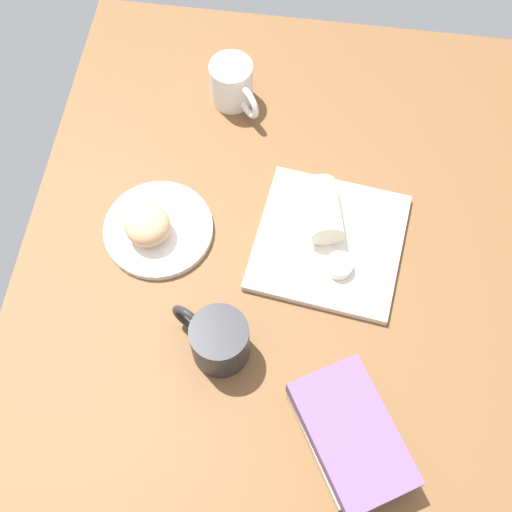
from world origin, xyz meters
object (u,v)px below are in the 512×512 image
(breakfast_wrap, at_px, (323,210))
(book_stack, at_px, (351,435))
(round_plate, at_px, (159,229))
(coffee_mug, at_px, (233,84))
(square_plate, at_px, (329,242))
(second_mug, at_px, (218,340))
(scone_pastry, at_px, (147,225))
(sauce_cup, at_px, (339,266))

(breakfast_wrap, xyz_separation_m, book_stack, (-0.38, -0.08, -0.01))
(round_plate, xyz_separation_m, breakfast_wrap, (0.06, -0.29, 0.04))
(coffee_mug, bearing_deg, square_plate, -144.12)
(second_mug, bearing_deg, coffee_mug, 5.92)
(square_plate, xyz_separation_m, book_stack, (-0.34, -0.06, 0.03))
(coffee_mug, bearing_deg, round_plate, 164.06)
(round_plate, xyz_separation_m, square_plate, (0.01, -0.31, 0.00))
(book_stack, bearing_deg, square_plate, 10.26)
(breakfast_wrap, relative_size, second_mug, 0.82)
(round_plate, bearing_deg, breakfast_wrap, -79.00)
(coffee_mug, bearing_deg, book_stack, -156.49)
(scone_pastry, relative_size, second_mug, 0.61)
(coffee_mug, distance_m, second_mug, 0.52)
(book_stack, bearing_deg, coffee_mug, 23.51)
(book_stack, xyz_separation_m, second_mug, (0.12, 0.22, 0.01))
(sauce_cup, height_order, book_stack, book_stack)
(scone_pastry, xyz_separation_m, coffee_mug, (0.33, -0.10, 0.00))
(square_plate, height_order, breakfast_wrap, breakfast_wrap)
(sauce_cup, bearing_deg, book_stack, -171.90)
(breakfast_wrap, xyz_separation_m, second_mug, (-0.26, 0.15, 0.00))
(square_plate, distance_m, coffee_mug, 0.37)
(round_plate, height_order, breakfast_wrap, breakfast_wrap)
(sauce_cup, bearing_deg, scone_pastry, 85.75)
(breakfast_wrap, distance_m, coffee_mug, 0.33)
(square_plate, xyz_separation_m, second_mug, (-0.22, 0.16, 0.04))
(book_stack, xyz_separation_m, coffee_mug, (0.64, 0.28, 0.01))
(coffee_mug, bearing_deg, breakfast_wrap, -142.09)
(breakfast_wrap, distance_m, book_stack, 0.39)
(book_stack, relative_size, second_mug, 1.82)
(sauce_cup, xyz_separation_m, book_stack, (-0.29, -0.04, 0.01))
(scone_pastry, height_order, sauce_cup, scone_pastry)
(sauce_cup, distance_m, breakfast_wrap, 0.10)
(sauce_cup, bearing_deg, coffee_mug, 33.94)
(scone_pastry, relative_size, coffee_mug, 0.72)
(square_plate, distance_m, breakfast_wrap, 0.06)
(scone_pastry, bearing_deg, book_stack, -129.39)
(square_plate, relative_size, second_mug, 1.87)
(square_plate, bearing_deg, sauce_cup, -158.73)
(square_plate, distance_m, book_stack, 0.35)
(square_plate, bearing_deg, coffee_mug, 35.88)
(book_stack, bearing_deg, scone_pastry, 50.61)
(sauce_cup, relative_size, second_mug, 0.35)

